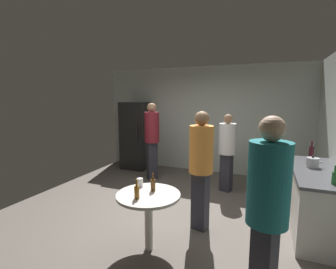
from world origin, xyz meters
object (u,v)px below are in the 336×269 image
(foreground_table, at_px, (148,202))
(plastic_cup_white, at_px, (140,182))
(beer_bottle_brown, at_px, (153,184))
(person_in_teal_shirt, at_px, (267,204))
(wine_bottle_on_counter, at_px, (311,153))
(person_in_orange_shirt, at_px, (201,161))
(beer_bottle_on_counter, at_px, (335,178))
(refrigerator, at_px, (136,135))
(kettle, at_px, (313,162))
(person_in_maroon_shirt, at_px, (152,135))
(beer_bottle_amber, at_px, (137,192))
(person_in_white_shirt, at_px, (227,147))

(foreground_table, bearing_deg, plastic_cup_white, 138.71)
(beer_bottle_brown, distance_m, person_in_teal_shirt, 1.51)
(wine_bottle_on_counter, distance_m, person_in_orange_shirt, 1.97)
(person_in_teal_shirt, bearing_deg, wine_bottle_on_counter, -83.98)
(beer_bottle_on_counter, distance_m, person_in_teal_shirt, 1.44)
(refrigerator, distance_m, kettle, 4.32)
(plastic_cup_white, bearing_deg, beer_bottle_brown, -18.21)
(plastic_cup_white, height_order, person_in_maroon_shirt, person_in_maroon_shirt)
(refrigerator, relative_size, beer_bottle_amber, 7.83)
(wine_bottle_on_counter, distance_m, plastic_cup_white, 2.86)
(person_in_orange_shirt, bearing_deg, person_in_maroon_shirt, -123.23)
(wine_bottle_on_counter, xyz_separation_m, person_in_maroon_shirt, (-3.17, 0.54, 0.04))
(person_in_orange_shirt, relative_size, person_in_maroon_shirt, 0.96)
(plastic_cup_white, bearing_deg, person_in_orange_shirt, 38.08)
(person_in_white_shirt, xyz_separation_m, person_in_orange_shirt, (-0.11, -1.66, 0.09))
(plastic_cup_white, bearing_deg, foreground_table, -41.29)
(foreground_table, height_order, beer_bottle_amber, beer_bottle_amber)
(plastic_cup_white, distance_m, person_in_maroon_shirt, 2.51)
(person_in_orange_shirt, bearing_deg, beer_bottle_brown, -22.84)
(person_in_orange_shirt, bearing_deg, foreground_table, -18.65)
(person_in_maroon_shirt, bearing_deg, person_in_orange_shirt, -4.34)
(refrigerator, xyz_separation_m, person_in_white_shirt, (2.56, -0.82, 0.03))
(kettle, bearing_deg, person_in_teal_shirt, -107.14)
(refrigerator, bearing_deg, person_in_teal_shirt, -48.18)
(beer_bottle_on_counter, relative_size, beer_bottle_brown, 1.00)
(person_in_maroon_shirt, bearing_deg, refrigerator, -178.20)
(refrigerator, relative_size, person_in_maroon_shirt, 1.00)
(beer_bottle_on_counter, height_order, foreground_table, beer_bottle_on_counter)
(wine_bottle_on_counter, height_order, person_in_orange_shirt, person_in_orange_shirt)
(refrigerator, height_order, beer_bottle_amber, refrigerator)
(beer_bottle_amber, height_order, plastic_cup_white, beer_bottle_amber)
(beer_bottle_amber, bearing_deg, person_in_teal_shirt, -13.36)
(person_in_white_shirt, bearing_deg, beer_bottle_on_counter, 60.69)
(person_in_orange_shirt, xyz_separation_m, person_in_maroon_shirt, (-1.63, 1.77, 0.04))
(beer_bottle_brown, height_order, person_in_teal_shirt, person_in_teal_shirt)
(kettle, bearing_deg, person_in_white_shirt, 146.23)
(kettle, xyz_separation_m, beer_bottle_brown, (-1.96, -1.35, -0.15))
(wine_bottle_on_counter, xyz_separation_m, foreground_table, (-2.01, -1.97, -0.39))
(refrigerator, height_order, beer_bottle_on_counter, refrigerator)
(wine_bottle_on_counter, xyz_separation_m, plastic_cup_white, (-2.23, -1.77, -0.23))
(beer_bottle_amber, bearing_deg, person_in_maroon_shirt, 112.32)
(plastic_cup_white, xyz_separation_m, person_in_white_shirt, (0.80, 2.20, 0.14))
(person_in_teal_shirt, height_order, person_in_orange_shirt, person_in_teal_shirt)
(wine_bottle_on_counter, bearing_deg, person_in_teal_shirt, -104.80)
(foreground_table, relative_size, plastic_cup_white, 7.27)
(refrigerator, bearing_deg, wine_bottle_on_counter, -17.40)
(foreground_table, bearing_deg, beer_bottle_brown, 85.75)
(beer_bottle_on_counter, bearing_deg, kettle, 99.05)
(plastic_cup_white, relative_size, person_in_white_shirt, 0.07)
(refrigerator, relative_size, kettle, 7.38)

